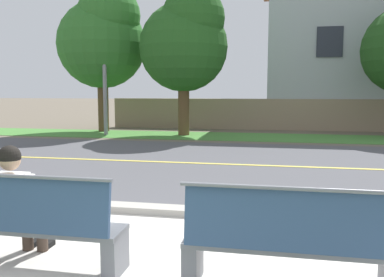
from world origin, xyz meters
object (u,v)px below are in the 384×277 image
at_px(streetlamp, 106,32).
at_px(bench_left, 29,226).
at_px(bench_right, 289,244).
at_px(shade_tree_far_left, 103,38).
at_px(seated_person_white, 18,199).
at_px(shade_tree_left, 186,41).

bearing_deg(streetlamp, bench_left, -70.77).
relative_size(bench_right, shade_tree_far_left, 0.31).
bearing_deg(seated_person_white, bench_left, -36.11).
bearing_deg(bench_left, shade_tree_far_left, 109.93).
relative_size(bench_left, shade_tree_far_left, 0.31).
height_order(bench_right, streetlamp, streetlamp).
height_order(bench_left, streetlamp, streetlamp).
height_order(bench_left, seated_person_white, seated_person_white).
bearing_deg(bench_right, shade_tree_far_left, 119.02).
bearing_deg(streetlamp, bench_right, -60.81).
bearing_deg(shade_tree_left, streetlamp, -175.03).
distance_m(bench_left, bench_right, 2.52).
relative_size(seated_person_white, shade_tree_far_left, 0.20).
relative_size(bench_left, bench_right, 1.00).
distance_m(seated_person_white, streetlamp, 12.92).
xyz_separation_m(bench_right, shade_tree_left, (-3.52, 12.27, 3.24)).
bearing_deg(shade_tree_left, bench_left, -85.34).
distance_m(bench_left, streetlamp, 13.21).
relative_size(streetlamp, shade_tree_left, 1.25).
relative_size(bench_right, seated_person_white, 1.51).
xyz_separation_m(bench_left, shade_tree_left, (-1.00, 12.27, 3.24)).
relative_size(shade_tree_far_left, shade_tree_left, 1.08).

